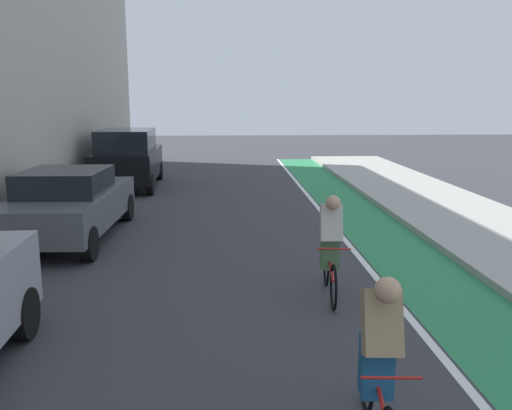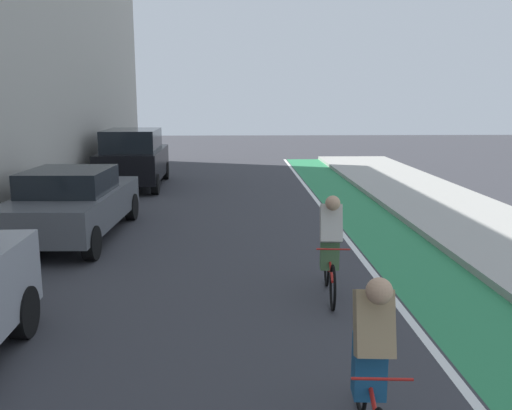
{
  "view_description": "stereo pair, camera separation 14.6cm",
  "coord_description": "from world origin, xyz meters",
  "px_view_note": "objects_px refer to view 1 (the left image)",
  "views": [
    {
      "loc": [
        0.14,
        4.67,
        2.99
      ],
      "look_at": [
        0.56,
        12.82,
        1.39
      ],
      "focal_mm": 38.16,
      "sensor_mm": 36.0,
      "label": 1
    },
    {
      "loc": [
        0.28,
        4.67,
        2.99
      ],
      "look_at": [
        0.56,
        12.82,
        1.39
      ],
      "focal_mm": 38.16,
      "sensor_mm": 36.0,
      "label": 2
    }
  ],
  "objects_px": {
    "cyclist_mid": "(379,352)",
    "cyclist_trailing": "(330,246)",
    "parked_suv_black": "(128,158)",
    "parked_sedan_gray": "(69,203)"
  },
  "relations": [
    {
      "from": "parked_sedan_gray",
      "to": "cyclist_mid",
      "type": "relative_size",
      "value": 2.78
    },
    {
      "from": "cyclist_mid",
      "to": "cyclist_trailing",
      "type": "relative_size",
      "value": 0.97
    },
    {
      "from": "parked_suv_black",
      "to": "cyclist_mid",
      "type": "bearing_deg",
      "value": -71.91
    },
    {
      "from": "parked_sedan_gray",
      "to": "cyclist_trailing",
      "type": "relative_size",
      "value": 2.69
    },
    {
      "from": "parked_suv_black",
      "to": "cyclist_mid",
      "type": "relative_size",
      "value": 2.71
    },
    {
      "from": "parked_suv_black",
      "to": "parked_sedan_gray",
      "type": "bearing_deg",
      "value": -90.03
    },
    {
      "from": "parked_suv_black",
      "to": "cyclist_trailing",
      "type": "distance_m",
      "value": 11.91
    },
    {
      "from": "cyclist_trailing",
      "to": "parked_suv_black",
      "type": "bearing_deg",
      "value": 114.62
    },
    {
      "from": "parked_suv_black",
      "to": "cyclist_mid",
      "type": "height_order",
      "value": "parked_suv_black"
    },
    {
      "from": "parked_suv_black",
      "to": "cyclist_trailing",
      "type": "bearing_deg",
      "value": -65.38
    }
  ]
}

